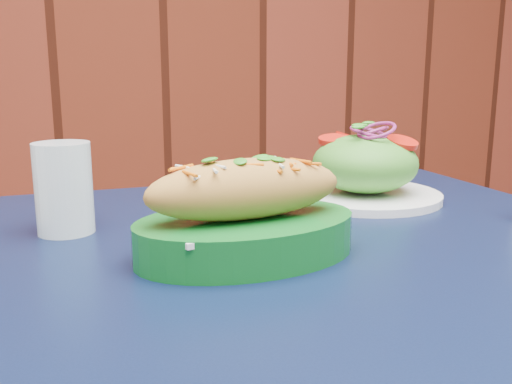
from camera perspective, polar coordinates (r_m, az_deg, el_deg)
name	(u,v)px	position (r m, az deg, el deg)	size (l,w,h in m)	color
cafe_table	(329,310)	(0.72, 7.35, -11.63)	(0.83, 0.83, 0.75)	black
banh_mi_basket	(247,215)	(0.63, -0.96, -2.36)	(0.27, 0.18, 0.12)	#0D5F1E
salad_plate	(365,169)	(0.92, 10.80, 2.25)	(0.24, 0.24, 0.12)	white
water_glass	(64,188)	(0.75, -18.67, 0.36)	(0.07, 0.07, 0.11)	silver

